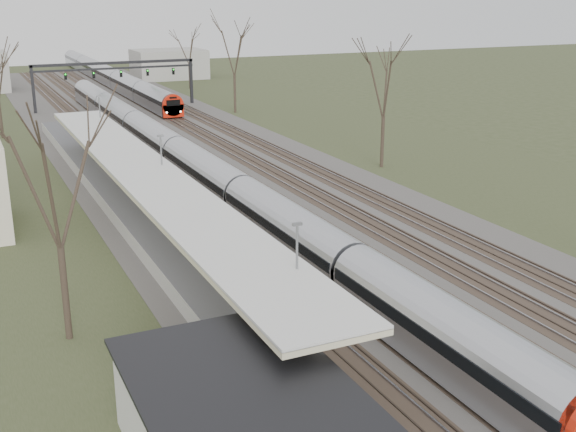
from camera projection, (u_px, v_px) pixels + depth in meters
name	position (u px, v px, depth m)	size (l,w,h in m)	color
track_bed	(186.00, 152.00, 68.81)	(24.00, 160.00, 0.22)	#474442
platform	(132.00, 207.00, 49.78)	(3.50, 69.00, 1.00)	#9E9B93
canopy	(145.00, 173.00, 44.85)	(4.10, 50.00, 3.11)	slate
station_building	(242.00, 431.00, 22.54)	(6.00, 9.00, 3.20)	silver
signal_gantry	(115.00, 71.00, 93.31)	(21.00, 0.59, 6.08)	black
tree_west_near	(54.00, 180.00, 29.81)	(5.00, 5.00, 10.30)	#2D231C
tree_east_far	(385.00, 84.00, 60.95)	(5.00, 5.00, 10.30)	#2D231C
train_near	(179.00, 155.00, 61.18)	(2.62, 90.21, 3.05)	#AAACB4
train_far	(109.00, 76.00, 118.29)	(2.62, 75.21, 3.05)	#AAACB4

